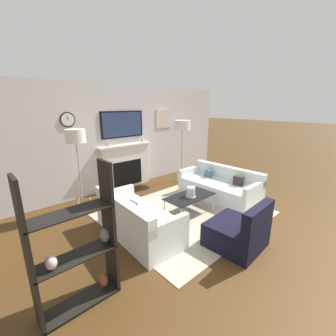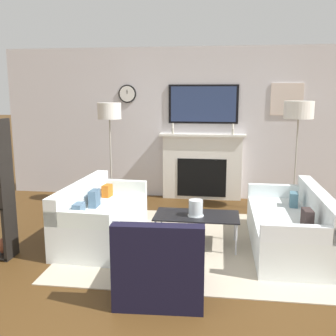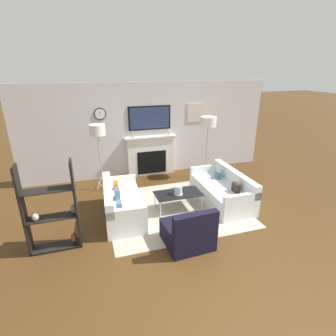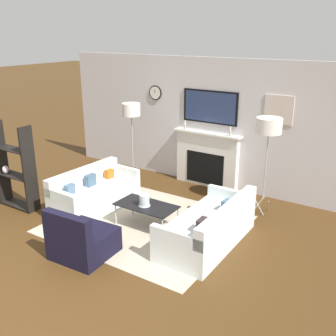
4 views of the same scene
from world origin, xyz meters
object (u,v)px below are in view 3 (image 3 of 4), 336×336
Objects in this scene: coffee_table at (178,194)px; floor_lamp_left at (97,131)px; armchair at (188,233)px; hurricane_candle at (178,190)px; floor_lamp_right at (208,122)px; couch_left at (122,205)px; couch_right at (222,191)px; shelf_unit at (52,212)px.

floor_lamp_left is at bearing 133.56° from coffee_table.
hurricane_candle is (0.24, 1.24, 0.24)m from armchair.
hurricane_candle is at bearing -131.04° from floor_lamp_right.
floor_lamp_left is at bearing 180.00° from floor_lamp_right.
hurricane_candle is at bearing -47.33° from floor_lamp_left.
armchair is 0.47× the size of floor_lamp_right.
armchair is at bearing -120.33° from floor_lamp_right.
floor_lamp_left is at bearing 114.14° from armchair.
coffee_table is (1.27, -0.07, 0.10)m from couch_left.
coffee_table is at bearing 74.59° from hurricane_candle.
couch_right is 1.17m from coffee_table.
hurricane_candle is 0.12× the size of floor_lamp_left.
floor_lamp_right reaches higher than couch_right.
couch_left reaches higher than coffee_table.
couch_left is 8.52× the size of hurricane_candle.
floor_lamp_left is 1.08× the size of shelf_unit.
floor_lamp_left is at bearing 100.72° from couch_left.
couch_left is at bearing 29.75° from shelf_unit.
armchair is 0.81× the size of coffee_table.
hurricane_candle is at bearing -5.05° from couch_left.
hurricane_candle is at bearing 78.88° from armchair.
couch_left is at bearing -79.28° from floor_lamp_left.
shelf_unit is at bearing -150.05° from floor_lamp_right.
couch_right reaches higher than hurricane_candle.
hurricane_candle reaches higher than coffee_table.
couch_left is 1.66× the size of coffee_table.
shelf_unit reaches higher than couch_right.
floor_lamp_right is (1.46, 1.64, 1.24)m from coffee_table.
floor_lamp_left is (-1.56, 1.64, 1.20)m from coffee_table.
floor_lamp_right reaches higher than couch_left.
coffee_table is at bearing -46.44° from floor_lamp_left.
couch_left is 1.51m from shelf_unit.
shelf_unit is (-0.96, -2.29, -0.86)m from floor_lamp_left.
couch_left is 2.43m from couch_right.
floor_lamp_left reaches higher than shelf_unit.
armchair is (1.01, -1.35, -0.03)m from couch_left.
shelf_unit is at bearing -165.62° from coffee_table.
armchair is 0.52× the size of shelf_unit.
couch_left reaches higher than couch_right.
coffee_table is 2.63m from shelf_unit.
armchair is at bearing -101.25° from coffee_table.
floor_lamp_right reaches higher than shelf_unit.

